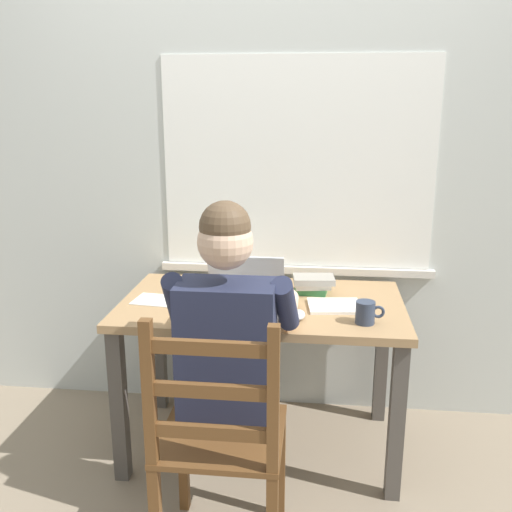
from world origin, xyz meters
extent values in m
plane|color=gray|center=(0.00, 0.00, 0.00)|extent=(8.00, 8.00, 0.00)
cube|color=beige|center=(0.00, 0.43, 1.30)|extent=(6.00, 0.04, 2.60)
cube|color=white|center=(0.13, 0.41, 1.28)|extent=(1.31, 0.01, 1.01)
cube|color=beige|center=(0.13, 0.40, 0.75)|extent=(1.37, 0.06, 0.04)
cube|color=#9E7A51|center=(0.00, 0.00, 0.70)|extent=(1.24, 0.71, 0.03)
cube|color=#4C4742|center=(-0.57, -0.30, 0.34)|extent=(0.06, 0.06, 0.68)
cube|color=#4C4742|center=(0.57, -0.30, 0.34)|extent=(0.06, 0.06, 0.68)
cube|color=#4C4742|center=(-0.57, 0.30, 0.34)|extent=(0.06, 0.06, 0.68)
cube|color=#4C4742|center=(0.57, 0.30, 0.34)|extent=(0.06, 0.06, 0.68)
cube|color=#232842|center=(-0.07, -0.53, 0.72)|extent=(0.34, 0.20, 0.50)
sphere|color=#DBB293|center=(-0.07, -0.53, 1.12)|extent=(0.19, 0.19, 0.19)
sphere|color=brown|center=(-0.07, -0.53, 1.17)|extent=(0.17, 0.17, 0.17)
cube|color=brown|center=(-0.07, -0.45, 1.15)|extent=(0.13, 0.10, 0.01)
cylinder|color=#38383D|center=(-0.16, -0.33, 0.47)|extent=(0.13, 0.40, 0.13)
cylinder|color=#38383D|center=(0.02, -0.33, 0.47)|extent=(0.13, 0.40, 0.13)
cylinder|color=#38383D|center=(-0.16, -0.13, 0.24)|extent=(0.10, 0.10, 0.47)
cylinder|color=#38383D|center=(0.02, -0.13, 0.24)|extent=(0.10, 0.10, 0.47)
cylinder|color=#232842|center=(-0.27, -0.44, 0.87)|extent=(0.10, 0.24, 0.25)
cylinder|color=#DBB293|center=(-0.27, -0.21, 0.77)|extent=(0.07, 0.28, 0.07)
sphere|color=#DBB293|center=(-0.26, -0.07, 0.77)|extent=(0.08, 0.08, 0.08)
cylinder|color=#232842|center=(0.13, -0.44, 0.87)|extent=(0.10, 0.24, 0.25)
cylinder|color=#DBB293|center=(0.13, -0.21, 0.77)|extent=(0.07, 0.28, 0.07)
sphere|color=#DBB293|center=(0.12, -0.07, 0.77)|extent=(0.08, 0.08, 0.08)
cube|color=brown|center=(-0.07, -0.65, 0.46)|extent=(0.42, 0.42, 0.02)
cube|color=brown|center=(0.12, -0.46, 0.23)|extent=(0.04, 0.04, 0.45)
cube|color=brown|center=(-0.26, -0.46, 0.23)|extent=(0.04, 0.04, 0.45)
cube|color=brown|center=(0.12, -0.84, 0.71)|extent=(0.04, 0.04, 0.48)
cube|color=brown|center=(-0.26, -0.84, 0.71)|extent=(0.04, 0.04, 0.48)
cube|color=brown|center=(-0.07, -0.84, 0.59)|extent=(0.36, 0.02, 0.04)
cube|color=brown|center=(-0.07, -0.84, 0.73)|extent=(0.36, 0.02, 0.04)
cube|color=brown|center=(-0.07, -0.84, 0.87)|extent=(0.36, 0.02, 0.04)
cube|color=#ADAFB2|center=(-0.07, -0.17, 0.73)|extent=(0.33, 0.23, 0.02)
cube|color=silver|center=(-0.07, -0.17, 0.74)|extent=(0.29, 0.17, 0.00)
cube|color=#ADAFB2|center=(-0.07, -0.02, 0.84)|extent=(0.33, 0.10, 0.21)
cube|color=#4C515B|center=(-0.07, -0.02, 0.84)|extent=(0.29, 0.08, 0.17)
ellipsoid|color=#ADAFB2|center=(0.17, -0.19, 0.74)|extent=(0.06, 0.10, 0.03)
cylinder|color=white|center=(-0.20, 0.24, 0.77)|extent=(0.09, 0.09, 0.10)
torus|color=white|center=(-0.14, 0.24, 0.78)|extent=(0.05, 0.01, 0.05)
cylinder|color=#2D384C|center=(0.43, -0.21, 0.77)|extent=(0.08, 0.08, 0.09)
torus|color=#2D384C|center=(0.48, -0.21, 0.77)|extent=(0.05, 0.01, 0.05)
cube|color=#38844C|center=(0.21, 0.15, 0.73)|extent=(0.15, 0.13, 0.03)
cube|color=white|center=(0.22, 0.15, 0.76)|extent=(0.18, 0.15, 0.02)
cube|color=gray|center=(0.22, 0.13, 0.79)|extent=(0.20, 0.14, 0.03)
cube|color=#38844C|center=(-0.32, 0.04, 0.73)|extent=(0.16, 0.13, 0.02)
cube|color=#38844C|center=(-0.34, 0.05, 0.75)|extent=(0.16, 0.14, 0.02)
cube|color=white|center=(0.32, -0.04, 0.73)|extent=(0.24, 0.20, 0.01)
cube|color=white|center=(-0.19, 0.19, 0.72)|extent=(0.21, 0.17, 0.01)
cube|color=silver|center=(-0.44, -0.04, 0.72)|extent=(0.27, 0.18, 0.00)
cube|color=gold|center=(0.32, -0.05, 0.72)|extent=(0.15, 0.13, 0.00)
camera|label=1|loc=(0.24, -2.37, 1.58)|focal=40.21mm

